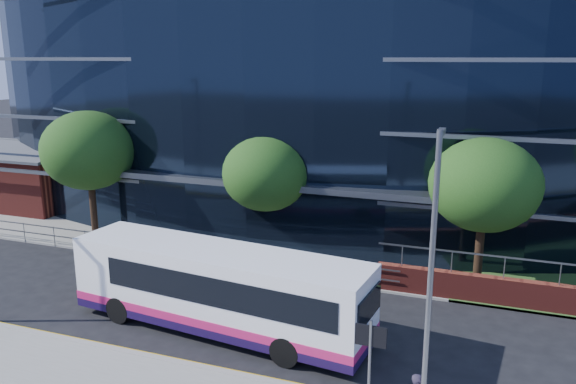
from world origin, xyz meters
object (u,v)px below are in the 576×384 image
at_px(street_sign, 370,348).
at_px(city_bus, 220,289).
at_px(tree_far_b, 266,174).
at_px(tree_far_c, 485,185).
at_px(streetlight_east, 430,284).
at_px(brick_pavilion, 27,176).
at_px(tree_far_a, 88,151).

relative_size(street_sign, city_bus, 0.24).
xyz_separation_m(street_sign, tree_far_b, (-7.50, 11.09, 2.06)).
bearing_deg(tree_far_c, streetlight_east, -95.11).
xyz_separation_m(brick_pavilion, tree_far_c, (29.00, -4.50, 2.60)).
xyz_separation_m(street_sign, streetlight_east, (1.50, -0.59, 2.29)).
relative_size(tree_far_a, city_bus, 0.60).
bearing_deg(brick_pavilion, streetlight_east, -29.24).
height_order(streetlight_east, city_bus, streetlight_east).
bearing_deg(tree_far_b, street_sign, -55.92).
bearing_deg(city_bus, brick_pavilion, 156.02).
bearing_deg(tree_far_a, city_bus, -32.79).
relative_size(street_sign, streetlight_east, 0.35).
bearing_deg(street_sign, tree_far_c, 76.71).
bearing_deg(streetlight_east, tree_far_c, 84.89).
height_order(tree_far_a, tree_far_c, tree_far_a).
height_order(tree_far_c, city_bus, tree_far_c).
bearing_deg(street_sign, streetlight_east, -21.36).
distance_m(tree_far_b, streetlight_east, 14.74).
height_order(brick_pavilion, tree_far_b, tree_far_b).
relative_size(tree_far_a, tree_far_b, 1.15).
distance_m(street_sign, tree_far_a, 20.63).
distance_m(streetlight_east, city_bus, 8.97).
xyz_separation_m(tree_far_a, streetlight_east, (19.00, -11.17, -0.42)).
xyz_separation_m(brick_pavilion, city_bus, (20.39, -11.84, -0.31)).
bearing_deg(street_sign, tree_far_a, 148.83).
distance_m(tree_far_c, streetlight_east, 11.22).
bearing_deg(tree_far_c, tree_far_b, 177.14).
bearing_deg(streetlight_east, brick_pavilion, 150.76).
distance_m(street_sign, tree_far_c, 11.14).
bearing_deg(street_sign, city_bus, 152.00).
relative_size(tree_far_a, tree_far_c, 1.07).
distance_m(brick_pavilion, street_sign, 30.49).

